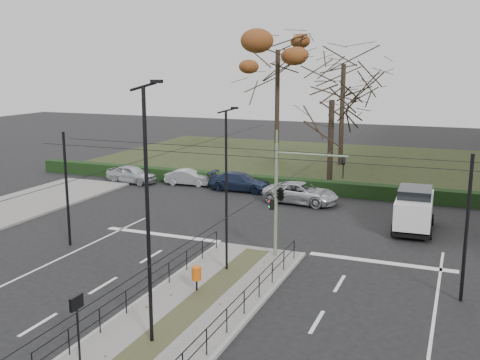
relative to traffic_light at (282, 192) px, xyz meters
The scene contains 19 objects.
ground 5.49m from the traffic_light, 108.48° to the right, with size 140.00×140.00×0.00m, color black.
median_island 7.52m from the traffic_light, 101.75° to the right, with size 4.40×15.00×0.14m, color slate.
park 29.03m from the traffic_light, 104.82° to the left, with size 38.00×26.00×0.10m, color #232C16.
hedge 16.50m from the traffic_light, 117.00° to the left, with size 38.00×1.00×1.00m, color black.
median_railing 7.26m from the traffic_light, 101.58° to the right, with size 4.14×13.24×0.92m.
catenary 2.86m from the traffic_light, 118.83° to the right, with size 20.00×34.00×6.00m.
traffic_light is the anchor object (origin of this frame).
litter_bin 6.27m from the traffic_light, 109.74° to the right, with size 0.40×0.40×1.03m.
info_panel 12.30m from the traffic_light, 103.66° to the right, with size 0.12×0.57×2.19m.
streetlamp_median_near 10.06m from the traffic_light, 98.20° to the right, with size 0.73×0.15×8.73m.
streetlamp_median_far 3.26m from the traffic_light, 123.01° to the right, with size 0.62×0.13×7.40m.
parked_car_first 21.14m from the traffic_light, 142.65° to the left, with size 1.70×4.22×1.44m, color #B0B4B9.
parked_car_second 18.44m from the traffic_light, 131.33° to the left, with size 1.29×3.69×1.21m, color #B0B4B9.
parked_car_third 15.51m from the traffic_light, 119.45° to the left, with size 1.94×4.77×1.38m, color #1B2640.
parked_car_fourth 11.73m from the traffic_light, 101.02° to the left, with size 2.38×5.15×1.43m, color #B0B4B9.
white_van 9.46m from the traffic_light, 53.10° to the left, with size 2.26×4.75×2.49m.
rust_tree 28.71m from the traffic_light, 108.69° to the left, with size 8.73×8.73×13.93m.
bare_tree_center 27.63m from the traffic_light, 95.90° to the left, with size 8.83×8.83×12.34m.
bare_tree_near 17.66m from the traffic_light, 95.33° to the left, with size 5.36×5.36×8.76m.
Camera 1 is at (9.21, -20.89, 9.31)m, focal length 42.00 mm.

